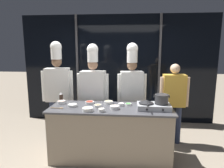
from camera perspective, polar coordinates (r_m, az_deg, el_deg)
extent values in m
plane|color=gray|center=(3.73, -0.37, -20.25)|extent=(24.00, 24.00, 0.00)
cube|color=black|center=(5.07, 1.64, 4.14)|extent=(4.85, 0.04, 2.70)
cube|color=#47474C|center=(5.20, -9.83, 4.14)|extent=(0.05, 0.05, 2.70)
cube|color=#47474C|center=(5.07, 13.33, 3.86)|extent=(0.05, 0.05, 2.70)
cube|color=gray|center=(3.52, -0.38, -14.03)|extent=(1.98, 0.70, 0.89)
cube|color=#47474C|center=(3.36, -0.39, -6.90)|extent=(2.05, 0.74, 0.03)
cube|color=#B2B5BA|center=(3.32, 11.80, -6.29)|extent=(0.53, 0.33, 0.09)
cylinder|color=black|center=(3.29, 9.73, -5.44)|extent=(0.21, 0.21, 0.01)
cylinder|color=black|center=(3.14, 9.95, -7.20)|extent=(0.03, 0.01, 0.03)
cylinder|color=black|center=(3.32, 13.92, -5.47)|extent=(0.21, 0.21, 0.01)
cylinder|color=black|center=(3.16, 14.35, -7.20)|extent=(0.03, 0.01, 0.03)
cylinder|color=#232326|center=(3.29, 9.73, -5.28)|extent=(0.23, 0.23, 0.01)
cone|color=#232326|center=(3.28, 9.74, -4.90)|extent=(0.24, 0.24, 0.05)
cylinder|color=black|center=(3.08, 10.04, -5.71)|extent=(0.02, 0.18, 0.02)
cylinder|color=#333335|center=(3.30, 13.98, -4.18)|extent=(0.21, 0.21, 0.14)
torus|color=#333335|center=(3.28, 14.03, -2.97)|extent=(0.22, 0.22, 0.01)
torus|color=#333335|center=(3.27, 11.94, -3.39)|extent=(0.01, 0.05, 0.05)
torus|color=#333335|center=(3.31, 16.05, -3.42)|extent=(0.01, 0.05, 0.05)
cylinder|color=#332319|center=(3.81, -14.33, -3.87)|extent=(0.07, 0.07, 0.13)
cone|color=white|center=(3.79, -14.39, -2.63)|extent=(0.06, 0.06, 0.04)
cylinder|color=white|center=(3.58, -6.38, -5.29)|extent=(0.15, 0.15, 0.04)
torus|color=white|center=(3.58, -6.39, -5.00)|extent=(0.16, 0.16, 0.01)
cylinder|color=#B22D1E|center=(3.58, -6.39, -5.13)|extent=(0.13, 0.13, 0.02)
cylinder|color=white|center=(3.45, -11.25, -6.05)|extent=(0.15, 0.15, 0.04)
torus|color=white|center=(3.44, -11.26, -5.73)|extent=(0.16, 0.16, 0.01)
cylinder|color=silver|center=(3.44, -11.25, -5.87)|extent=(0.13, 0.13, 0.02)
cylinder|color=white|center=(3.47, 4.69, -5.83)|extent=(0.11, 0.11, 0.03)
torus|color=white|center=(3.46, 4.69, -5.57)|extent=(0.11, 0.11, 0.01)
cylinder|color=#4C9E47|center=(3.47, 4.69, -5.69)|extent=(0.09, 0.09, 0.02)
cylinder|color=white|center=(3.54, -0.99, -5.34)|extent=(0.15, 0.15, 0.05)
torus|color=white|center=(3.53, -0.99, -4.94)|extent=(0.15, 0.15, 0.01)
cylinder|color=#E0C689|center=(3.53, -0.99, -5.13)|extent=(0.12, 0.12, 0.03)
cylinder|color=white|center=(3.36, -4.10, -6.29)|extent=(0.13, 0.13, 0.04)
torus|color=white|center=(3.35, -4.11, -5.93)|extent=(0.13, 0.13, 0.01)
cylinder|color=#9E896B|center=(3.35, -4.11, -6.09)|extent=(0.10, 0.10, 0.02)
cylinder|color=white|center=(3.17, -6.96, -7.24)|extent=(0.17, 0.17, 0.05)
torus|color=white|center=(3.16, -6.97, -6.79)|extent=(0.17, 0.17, 0.01)
cylinder|color=beige|center=(3.17, -6.96, -7.00)|extent=(0.14, 0.14, 0.03)
cylinder|color=white|center=(3.12, -3.05, -7.50)|extent=(0.10, 0.10, 0.05)
torus|color=white|center=(3.11, -3.05, -7.06)|extent=(0.10, 0.10, 0.01)
cylinder|color=silver|center=(3.12, -3.05, -7.27)|extent=(0.08, 0.08, 0.03)
cylinder|color=white|center=(3.66, -14.22, -5.09)|extent=(0.14, 0.14, 0.05)
torus|color=white|center=(3.66, -14.24, -4.70)|extent=(0.14, 0.14, 0.01)
cylinder|color=#EAA893|center=(3.66, -14.23, -4.88)|extent=(0.11, 0.11, 0.03)
cylinder|color=white|center=(3.26, 0.77, -6.72)|extent=(0.15, 0.15, 0.05)
torus|color=white|center=(3.25, 0.77, -6.28)|extent=(0.15, 0.15, 0.01)
cylinder|color=beige|center=(3.25, 0.77, -6.49)|extent=(0.12, 0.12, 0.03)
cylinder|color=white|center=(3.43, 2.65, -5.89)|extent=(0.10, 0.10, 0.04)
torus|color=white|center=(3.43, 2.65, -5.54)|extent=(0.10, 0.10, 0.01)
cylinder|color=white|center=(3.43, 2.65, -5.70)|extent=(0.08, 0.08, 0.02)
cube|color=olive|center=(3.43, -16.04, -6.60)|extent=(0.15, 0.02, 0.01)
ellipsoid|color=olive|center=(3.39, -14.31, -6.68)|extent=(0.07, 0.05, 0.02)
cylinder|color=#2D3856|center=(4.36, -13.07, -9.86)|extent=(0.12, 0.12, 0.83)
cylinder|color=#2D3856|center=(4.41, -16.44, -9.75)|extent=(0.12, 0.12, 0.83)
cube|color=white|center=(4.19, -15.23, -0.16)|extent=(0.50, 0.30, 0.67)
cylinder|color=white|center=(4.10, -11.73, -0.52)|extent=(0.09, 0.09, 0.61)
cylinder|color=white|center=(4.23, -18.83, -0.55)|extent=(0.09, 0.09, 0.61)
sphere|color=brown|center=(4.13, -15.53, 6.07)|extent=(0.20, 0.20, 0.20)
cylinder|color=white|center=(4.13, -15.65, 8.50)|extent=(0.21, 0.21, 0.24)
sphere|color=white|center=(4.13, -15.73, 10.17)|extent=(0.22, 0.22, 0.22)
cylinder|color=#232326|center=(4.11, -3.43, -11.02)|extent=(0.12, 0.12, 0.80)
cylinder|color=#232326|center=(4.17, -6.98, -10.77)|extent=(0.12, 0.12, 0.80)
cube|color=white|center=(3.93, -5.39, -0.99)|extent=(0.49, 0.27, 0.65)
cylinder|color=white|center=(3.85, -1.70, -1.53)|extent=(0.09, 0.09, 0.60)
cylinder|color=white|center=(3.97, -9.22, -1.27)|extent=(0.09, 0.09, 0.60)
sphere|color=#A87A5B|center=(3.87, -5.50, 5.47)|extent=(0.19, 0.19, 0.19)
cylinder|color=white|center=(3.86, -5.55, 8.03)|extent=(0.20, 0.20, 0.24)
sphere|color=white|center=(3.86, -5.58, 9.82)|extent=(0.22, 0.22, 0.22)
cylinder|color=#232326|center=(4.14, 7.09, -10.93)|extent=(0.11, 0.11, 0.80)
cylinder|color=#232326|center=(4.11, 3.80, -11.05)|extent=(0.11, 0.11, 0.80)
cube|color=white|center=(3.92, 5.63, -1.11)|extent=(0.46, 0.28, 0.65)
cylinder|color=white|center=(3.93, 9.16, -1.40)|extent=(0.09, 0.09, 0.59)
cylinder|color=white|center=(3.86, 2.19, -1.50)|extent=(0.09, 0.09, 0.59)
sphere|color=brown|center=(3.86, 5.75, 5.34)|extent=(0.19, 0.19, 0.19)
cylinder|color=white|center=(3.85, 5.80, 8.08)|extent=(0.20, 0.20, 0.27)
sphere|color=white|center=(3.84, 5.83, 10.05)|extent=(0.22, 0.22, 0.22)
cylinder|color=#2D3856|center=(4.26, 18.32, -10.99)|extent=(0.11, 0.11, 0.77)
cylinder|color=#2D3856|center=(4.21, 15.20, -11.09)|extent=(0.11, 0.11, 0.77)
cube|color=gold|center=(4.04, 17.28, -1.80)|extent=(0.43, 0.23, 0.62)
cylinder|color=beige|center=(4.07, 20.61, -2.15)|extent=(0.08, 0.08, 0.57)
cylinder|color=beige|center=(3.96, 14.05, -2.13)|extent=(0.08, 0.08, 0.57)
sphere|color=beige|center=(3.97, 17.60, 4.21)|extent=(0.18, 0.18, 0.18)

